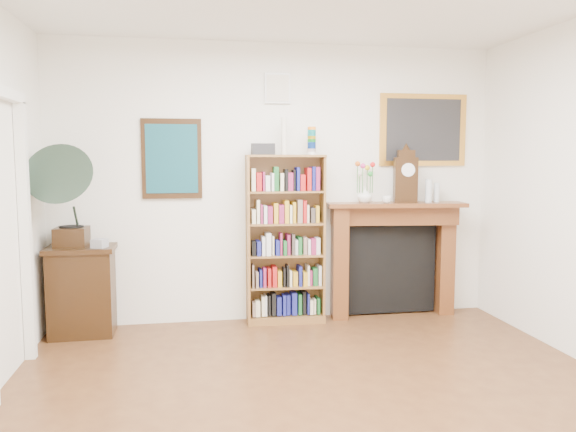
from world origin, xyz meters
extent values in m
cube|color=white|center=(0.00, 2.50, 1.40)|extent=(4.50, 0.01, 2.80)
cube|color=white|center=(-2.21, 1.67, 1.05)|extent=(0.08, 0.08, 2.10)
cube|color=black|center=(-1.05, 2.48, 1.65)|extent=(0.58, 0.03, 0.78)
cube|color=#114754|center=(-1.05, 2.46, 1.65)|extent=(0.50, 0.01, 0.67)
cube|color=white|center=(0.00, 2.48, 2.35)|extent=(0.26, 0.03, 0.30)
cube|color=silver|center=(0.00, 2.46, 2.35)|extent=(0.22, 0.01, 0.26)
cube|color=gold|center=(1.55, 2.48, 1.95)|extent=(0.95, 0.03, 0.75)
cube|color=#262628|center=(1.55, 2.46, 1.95)|extent=(0.82, 0.01, 0.65)
cube|color=brown|center=(-0.32, 2.34, 0.84)|extent=(0.04, 0.27, 1.69)
cube|color=brown|center=(0.43, 2.34, 0.84)|extent=(0.04, 0.27, 1.69)
cube|color=brown|center=(0.06, 2.34, 1.68)|extent=(0.79, 0.31, 0.02)
cube|color=brown|center=(0.06, 2.34, 0.04)|extent=(0.79, 0.31, 0.07)
cube|color=brown|center=(0.06, 2.47, 0.84)|extent=(0.78, 0.05, 1.69)
cube|color=brown|center=(0.06, 2.34, 0.37)|extent=(0.74, 0.29, 0.02)
cube|color=brown|center=(0.06, 2.34, 0.68)|extent=(0.74, 0.29, 0.02)
cube|color=brown|center=(0.06, 2.34, 1.00)|extent=(0.74, 0.29, 0.02)
cube|color=brown|center=(0.06, 2.34, 1.32)|extent=(0.74, 0.29, 0.02)
cube|color=black|center=(-1.89, 2.26, 0.42)|extent=(0.62, 0.46, 0.84)
cube|color=#552A13|center=(0.63, 2.37, 0.58)|extent=(0.18, 0.23, 1.16)
cube|color=#552A13|center=(1.79, 2.37, 0.58)|extent=(0.18, 0.23, 1.16)
cube|color=#552A13|center=(1.21, 2.37, 1.06)|extent=(1.33, 0.34, 0.19)
cube|color=#552A13|center=(1.21, 2.33, 1.18)|extent=(1.45, 0.48, 0.04)
cube|color=black|center=(1.21, 2.44, 0.48)|extent=(0.96, 0.09, 0.93)
cube|color=black|center=(-1.98, 2.31, 0.93)|extent=(0.29, 0.29, 0.18)
cylinder|color=black|center=(-1.98, 2.31, 1.02)|extent=(0.23, 0.23, 0.01)
cone|color=#2E4236|center=(-1.98, 2.13, 1.41)|extent=(0.59, 0.73, 0.74)
cube|color=#B9B8C6|center=(-1.71, 2.15, 0.88)|extent=(0.16, 0.16, 0.08)
cube|color=black|center=(1.31, 2.34, 1.43)|extent=(0.25, 0.17, 0.46)
cylinder|color=white|center=(1.31, 2.27, 1.54)|extent=(0.14, 0.04, 0.14)
cube|color=black|center=(1.31, 2.34, 1.70)|extent=(0.18, 0.13, 0.08)
imported|color=white|center=(0.89, 2.37, 1.28)|extent=(0.18, 0.18, 0.16)
imported|color=silver|center=(1.08, 2.26, 1.24)|extent=(0.13, 0.13, 0.08)
cylinder|color=silver|center=(1.55, 2.31, 1.32)|extent=(0.07, 0.07, 0.24)
cylinder|color=silver|center=(1.66, 2.34, 1.30)|extent=(0.06, 0.06, 0.20)
camera|label=1|loc=(-0.87, -3.15, 1.66)|focal=35.00mm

